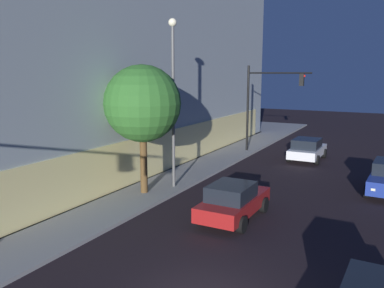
% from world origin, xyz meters
% --- Properties ---
extents(modern_building, '(36.64, 20.94, 18.84)m').
position_xyz_m(modern_building, '(13.34, 19.11, 9.34)').
color(modern_building, '#4C4C51').
rests_on(modern_building, ground).
extents(traffic_light_far_corner, '(0.34, 4.97, 6.76)m').
position_xyz_m(traffic_light_far_corner, '(21.20, 5.07, 4.62)').
color(traffic_light_far_corner, black).
rests_on(traffic_light_far_corner, sidewalk_corner).
extents(street_lamp_sidewalk, '(0.44, 0.44, 9.00)m').
position_xyz_m(street_lamp_sidewalk, '(9.34, 6.48, 5.71)').
color(street_lamp_sidewalk, '#535353').
rests_on(street_lamp_sidewalk, sidewalk_corner).
extents(sidewalk_tree, '(3.94, 3.94, 6.65)m').
position_xyz_m(sidewalk_tree, '(7.65, 7.30, 4.81)').
color(sidewalk_tree, '#51391E').
rests_on(sidewalk_tree, sidewalk_corner).
extents(car_red, '(4.47, 2.14, 1.64)m').
position_xyz_m(car_red, '(6.56, 1.82, 0.83)').
color(car_red, maroon).
rests_on(car_red, ground).
extents(car_white, '(4.37, 2.24, 1.62)m').
position_xyz_m(car_white, '(20.29, 1.56, 0.84)').
color(car_white, silver).
rests_on(car_white, ground).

